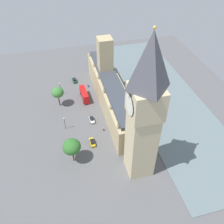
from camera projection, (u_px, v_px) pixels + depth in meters
ground_plane at (107, 106)px, 113.64m from camera, size 131.03×131.03×0.00m
river_thames at (163, 96)px, 119.01m from camera, size 32.88×117.92×0.25m
parliament_building at (110, 90)px, 110.02m from camera, size 10.31×61.03×28.58m
clock_tower at (144, 112)px, 69.13m from camera, size 9.51×9.51×52.25m
car_dark_green_midblock at (74, 80)px, 128.30m from camera, size 2.12×4.68×1.74m
double_decker_bus_near_tower at (84, 94)px, 115.91m from camera, size 3.01×10.60×4.75m
car_white_under_trees at (92, 120)px, 105.00m from camera, size 2.14×4.48×1.74m
car_yellow_cab_opposite_hall at (92, 142)px, 95.06m from camera, size 1.97×4.59×1.74m
pedestrian_corner at (104, 129)px, 100.74m from camera, size 0.58×0.65×1.55m
pedestrian_leading at (88, 86)px, 124.50m from camera, size 0.71×0.69×1.71m
plane_tree_by_river_gate at (72, 147)px, 84.46m from camera, size 6.51×6.51×10.46m
plane_tree_trailing at (58, 92)px, 108.95m from camera, size 5.54×5.54×9.89m
street_lamp_far_end at (64, 121)px, 99.14m from camera, size 0.56×0.56×6.29m
street_lamp_kerbside at (60, 87)px, 117.09m from camera, size 0.56×0.56×6.90m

